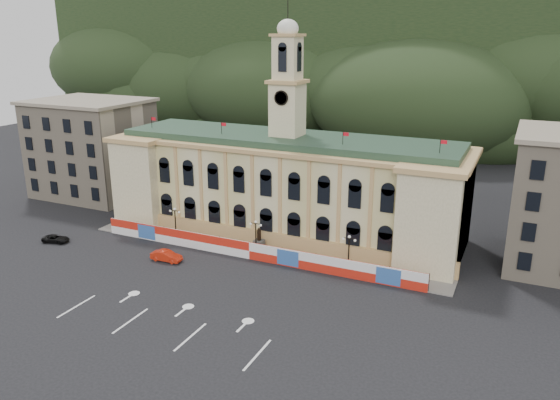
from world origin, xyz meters
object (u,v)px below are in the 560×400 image
at_px(red_sedan, 166,256).
at_px(black_suv, 56,239).
at_px(lamp_center, 256,234).
at_px(statue, 259,244).

bearing_deg(red_sedan, black_suv, 91.09).
height_order(lamp_center, black_suv, lamp_center).
distance_m(lamp_center, red_sedan, 13.01).
bearing_deg(black_suv, lamp_center, -87.51).
bearing_deg(lamp_center, red_sedan, -143.75).
height_order(lamp_center, red_sedan, lamp_center).
distance_m(statue, black_suv, 31.59).
distance_m(statue, lamp_center, 2.14).
bearing_deg(lamp_center, statue, 90.00).
xyz_separation_m(statue, red_sedan, (-10.32, -8.57, -0.44)).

